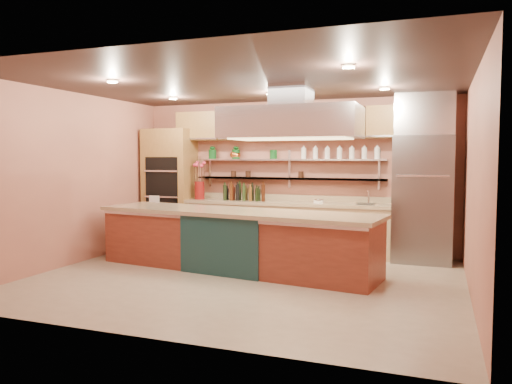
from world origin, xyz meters
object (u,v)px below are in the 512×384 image
at_px(island, 235,240).
at_px(kitchen_scale, 319,200).
at_px(refrigerator, 423,199).
at_px(green_canister, 273,154).
at_px(copper_kettle, 235,155).
at_px(flower_vase, 200,190).

distance_m(island, kitchen_scale, 1.96).
distance_m(refrigerator, kitchen_scale, 1.76).
bearing_deg(kitchen_scale, green_canister, 146.26).
distance_m(refrigerator, copper_kettle, 3.56).
bearing_deg(island, refrigerator, 38.58).
distance_m(island, green_canister, 2.29).
height_order(refrigerator, green_canister, refrigerator).
height_order(island, kitchen_scale, kitchen_scale).
xyz_separation_m(flower_vase, kitchen_scale, (2.37, 0.00, -0.13)).
distance_m(kitchen_scale, copper_kettle, 1.91).
bearing_deg(flower_vase, island, -48.96).
bearing_deg(copper_kettle, flower_vase, -161.49).
height_order(island, copper_kettle, copper_kettle).
bearing_deg(island, kitchen_scale, 67.50).
xyz_separation_m(island, kitchen_scale, (0.95, 1.64, 0.51)).
height_order(kitchen_scale, green_canister, green_canister).
height_order(refrigerator, flower_vase, refrigerator).
bearing_deg(refrigerator, green_canister, 175.11).
height_order(flower_vase, kitchen_scale, flower_vase).
height_order(refrigerator, island, refrigerator).
bearing_deg(island, flower_vase, 138.61).
relative_size(refrigerator, green_canister, 12.59).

